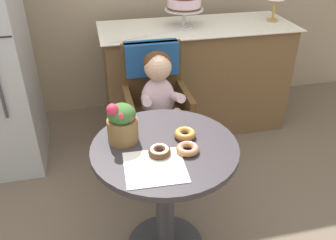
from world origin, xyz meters
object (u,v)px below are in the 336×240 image
(donut_side, at_px, (159,151))
(cafe_table, at_px, (165,179))
(wicker_chair, at_px, (155,92))
(flower_vase, at_px, (122,121))
(seated_child, at_px, (159,97))
(donut_mid, at_px, (188,149))
(tiered_cake_stand, at_px, (184,3))
(donut_front, at_px, (185,134))

(donut_side, bearing_deg, cafe_table, 58.97)
(wicker_chair, height_order, donut_side, wicker_chair)
(flower_vase, bearing_deg, seated_child, 60.62)
(wicker_chair, xyz_separation_m, donut_mid, (0.00, -0.82, 0.10))
(flower_vase, bearing_deg, donut_mid, -30.07)
(cafe_table, height_order, donut_mid, donut_mid)
(seated_child, relative_size, donut_mid, 6.66)
(flower_vase, bearing_deg, tiered_cake_stand, 62.67)
(cafe_table, xyz_separation_m, seated_child, (0.09, 0.59, 0.17))
(wicker_chair, height_order, donut_front, wicker_chair)
(donut_front, height_order, tiered_cake_stand, tiered_cake_stand)
(donut_mid, bearing_deg, seated_child, 90.17)
(wicker_chair, xyz_separation_m, donut_side, (-0.13, -0.81, 0.10))
(wicker_chair, relative_size, flower_vase, 4.34)
(donut_side, distance_m, tiered_cake_stand, 1.49)
(wicker_chair, height_order, donut_mid, wicker_chair)
(donut_front, distance_m, donut_side, 0.19)
(donut_front, distance_m, donut_mid, 0.12)
(cafe_table, xyz_separation_m, flower_vase, (-0.19, 0.09, 0.32))
(seated_child, xyz_separation_m, donut_front, (0.02, -0.54, 0.06))
(flower_vase, xyz_separation_m, tiered_cake_stand, (0.63, 1.21, 0.25))
(tiered_cake_stand, bearing_deg, donut_front, -104.48)
(wicker_chair, height_order, seated_child, seated_child)
(wicker_chair, distance_m, donut_side, 0.83)
(seated_child, height_order, tiered_cake_stand, tiered_cake_stand)
(seated_child, relative_size, tiered_cake_stand, 2.42)
(donut_front, bearing_deg, flower_vase, 172.15)
(donut_front, bearing_deg, tiered_cake_stand, 75.52)
(wicker_chair, relative_size, tiered_cake_stand, 3.18)
(seated_child, xyz_separation_m, flower_vase, (-0.28, -0.50, 0.15))
(flower_vase, bearing_deg, cafe_table, -25.39)
(cafe_table, xyz_separation_m, donut_front, (0.11, 0.05, 0.23))
(donut_side, height_order, flower_vase, flower_vase)
(seated_child, distance_m, donut_mid, 0.66)
(donut_front, bearing_deg, wicker_chair, 91.81)
(wicker_chair, xyz_separation_m, tiered_cake_stand, (0.35, 0.56, 0.44))
(wicker_chair, height_order, flower_vase, wicker_chair)
(wicker_chair, relative_size, donut_mid, 8.75)
(wicker_chair, height_order, tiered_cake_stand, tiered_cake_stand)
(wicker_chair, distance_m, tiered_cake_stand, 0.79)
(wicker_chair, distance_m, flower_vase, 0.74)
(donut_front, xyz_separation_m, flower_vase, (-0.30, 0.04, 0.09))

